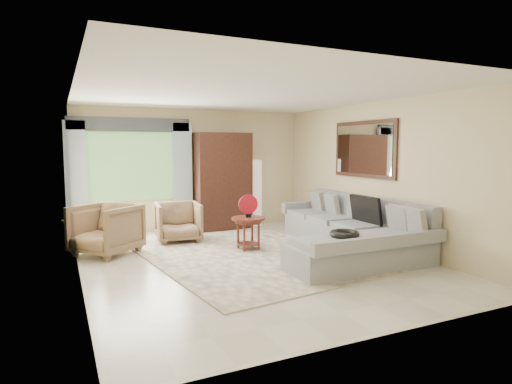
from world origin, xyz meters
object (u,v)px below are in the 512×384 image
armchair_left (106,229)px  potted_plant (77,226)px  sectional_sofa (350,235)px  tv_screen (366,210)px  armchair_right (178,222)px  coffee_table (248,233)px  armoire (223,181)px  floor_lamp (255,193)px

armchair_left → potted_plant: (-0.40, 1.37, -0.14)m
sectional_sofa → armchair_left: sectional_sofa is taller
tv_screen → armchair_left: tv_screen is taller
sectional_sofa → armchair_right: bearing=140.3°
armchair_right → potted_plant: size_ratio=1.45×
armchair_left → tv_screen: bearing=29.1°
coffee_table → armchair_left: (-2.27, 0.73, 0.12)m
sectional_sofa → armchair_left: (-3.81, 1.56, 0.14)m
sectional_sofa → potted_plant: (-4.22, 2.93, 0.00)m
armchair_left → armoire: bearing=78.3°
tv_screen → armchair_right: (-2.73, 2.11, -0.35)m
armchair_left → floor_lamp: floor_lamp is taller
armchair_right → potted_plant: armchair_right is taller
sectional_sofa → armchair_right: size_ratio=4.21×
tv_screen → coffee_table: bearing=153.6°
armoire → floor_lamp: size_ratio=1.40×
floor_lamp → sectional_sofa: bearing=-81.7°
sectional_sofa → tv_screen: tv_screen is taller
armoire → sectional_sofa: bearing=-66.9°
armchair_right → armoire: 1.64m
sectional_sofa → armoire: (-1.23, 2.90, 0.77)m
tv_screen → coffee_table: tv_screen is taller
coffee_table → armchair_left: 2.39m
armchair_left → armchair_right: (1.35, 0.48, -0.05)m
armchair_right → potted_plant: (-1.76, 0.89, -0.09)m
armchair_left → sectional_sofa: bearing=28.6°
potted_plant → floor_lamp: (3.78, 0.03, 0.47)m
armchair_right → sectional_sofa: bearing=-34.1°
armchair_left → armchair_right: bearing=70.3°
potted_plant → armoire: (2.98, -0.03, 0.77)m
tv_screen → potted_plant: 5.41m
armchair_right → floor_lamp: size_ratio=0.55×
potted_plant → sectional_sofa: bearing=-34.8°
sectional_sofa → potted_plant: bearing=145.2°
potted_plant → floor_lamp: size_ratio=0.38×
coffee_table → armchair_right: armchair_right is taller
floor_lamp → coffee_table: bearing=-117.5°
coffee_table → tv_screen: bearing=-26.4°
coffee_table → armoire: 2.22m
sectional_sofa → armchair_right: sectional_sofa is taller
floor_lamp → tv_screen: bearing=-77.0°
sectional_sofa → tv_screen: (0.27, -0.07, 0.44)m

